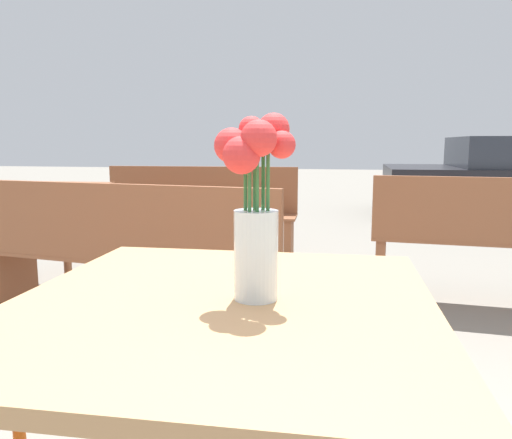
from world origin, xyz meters
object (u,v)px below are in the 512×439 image
Objects in this scene: bench_middle at (124,254)px; table_back at (37,202)px; table_front at (223,350)px; flower_vase at (255,210)px; bench_near at (200,211)px.

table_back is (-1.04, 0.78, 0.16)m from bench_middle.
table_back is (-1.98, 2.25, -0.00)m from table_front.
table_back is at bearing 131.29° from table_front.
flower_vase is (0.06, 0.01, 0.28)m from table_front.
flower_vase is 1.83m from bench_middle.
bench_near reaches higher than table_front.
bench_middle reaches higher than table_back.
table_front is 1.01× the size of table_back.
flower_vase is 3.43m from bench_near.
bench_near is 1.33m from table_back.
flower_vase is 0.40× the size of table_back.
flower_vase reaches higher than table_back.
table_front is 0.50× the size of bench_middle.
flower_vase reaches higher than bench_middle.
table_front is at bearing -48.71° from table_back.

